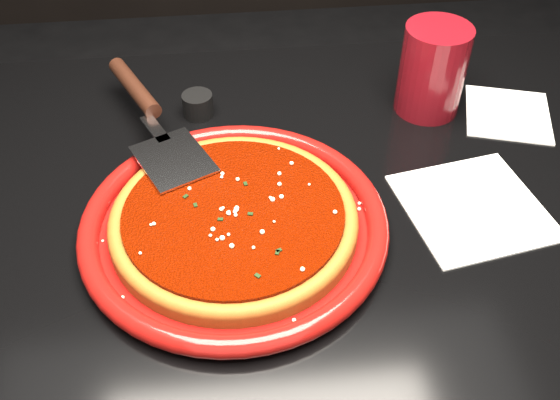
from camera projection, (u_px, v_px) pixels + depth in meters
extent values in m
cube|color=black|center=(279.00, 363.00, 1.07)|extent=(1.20, 0.80, 0.75)
cylinder|color=maroon|center=(234.00, 224.00, 0.77)|extent=(0.39, 0.39, 0.03)
cylinder|color=brown|center=(234.00, 221.00, 0.77)|extent=(0.31, 0.31, 0.02)
torus|color=brown|center=(234.00, 217.00, 0.76)|extent=(0.31, 0.31, 0.02)
cylinder|color=#660F00|center=(234.00, 214.00, 0.76)|extent=(0.28, 0.28, 0.01)
cylinder|color=maroon|center=(432.00, 70.00, 0.92)|extent=(0.12, 0.12, 0.14)
cube|color=silver|center=(473.00, 207.00, 0.81)|extent=(0.20, 0.20, 0.00)
cube|color=silver|center=(508.00, 114.00, 0.96)|extent=(0.16, 0.16, 0.00)
cylinder|color=black|center=(198.00, 105.00, 0.94)|extent=(0.05, 0.05, 0.04)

